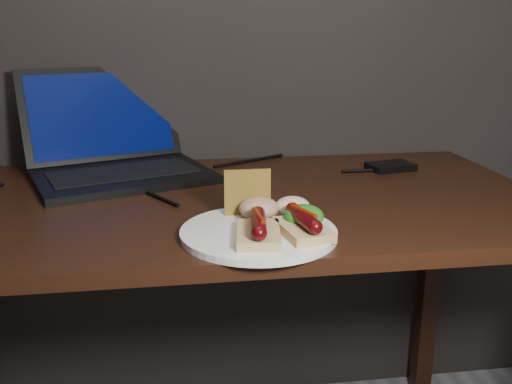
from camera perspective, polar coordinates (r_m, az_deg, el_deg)
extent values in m
cube|color=black|center=(1.20, -4.28, -1.19)|extent=(1.40, 0.70, 0.03)
cube|color=black|center=(1.78, 16.90, -8.86)|extent=(0.05, 0.05, 0.72)
cube|color=black|center=(1.36, -13.12, 1.53)|extent=(0.46, 0.39, 0.02)
cube|color=black|center=(1.36, -13.15, 1.96)|extent=(0.36, 0.25, 0.00)
cube|color=black|center=(1.50, -15.23, 7.55)|extent=(0.40, 0.22, 0.23)
cube|color=#070947|center=(1.50, -15.23, 7.55)|extent=(0.35, 0.19, 0.20)
cube|color=black|center=(1.46, 13.30, 2.50)|extent=(0.12, 0.09, 0.02)
cylinder|color=black|center=(1.21, -10.08, -0.35)|extent=(0.10, 0.16, 0.01)
cylinder|color=black|center=(1.50, -0.68, 3.15)|extent=(0.20, 0.11, 0.01)
cylinder|color=black|center=(1.43, 11.24, 2.15)|extent=(0.14, 0.01, 0.01)
cylinder|color=white|center=(0.98, 0.25, -4.10)|extent=(0.33, 0.33, 0.01)
cube|color=tan|center=(0.93, 0.25, -4.29)|extent=(0.08, 0.12, 0.02)
cylinder|color=#510509|center=(0.92, 0.25, -3.10)|extent=(0.04, 0.10, 0.02)
sphere|color=#510509|center=(0.88, 0.32, -4.14)|extent=(0.02, 0.02, 0.02)
sphere|color=#510509|center=(0.97, 0.20, -2.15)|extent=(0.02, 0.02, 0.02)
cylinder|color=#701905|center=(0.92, 0.25, -2.36)|extent=(0.01, 0.07, 0.01)
cube|color=tan|center=(0.95, 4.71, -3.76)|extent=(0.09, 0.13, 0.02)
cylinder|color=#510509|center=(0.95, 4.74, -2.60)|extent=(0.04, 0.10, 0.02)
sphere|color=#510509|center=(0.91, 5.92, -3.53)|extent=(0.03, 0.02, 0.02)
sphere|color=#510509|center=(0.99, 3.66, -1.75)|extent=(0.03, 0.02, 0.02)
cylinder|color=#701905|center=(0.94, 4.76, -1.88)|extent=(0.03, 0.07, 0.01)
cube|color=#A97F2E|center=(1.04, -0.86, -0.01)|extent=(0.09, 0.01, 0.08)
ellipsoid|color=#155310|center=(0.99, 4.78, -2.41)|extent=(0.07, 0.07, 0.04)
ellipsoid|color=maroon|center=(1.02, 0.30, -1.62)|extent=(0.07, 0.07, 0.04)
ellipsoid|color=white|center=(1.04, 3.68, -1.44)|extent=(0.06, 0.06, 0.04)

